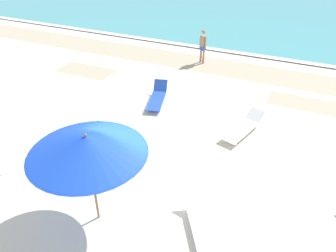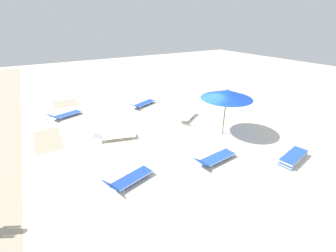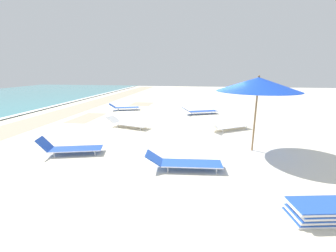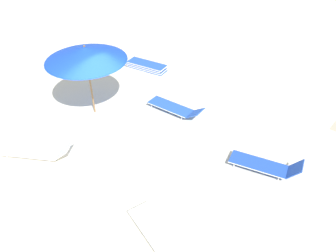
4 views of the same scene
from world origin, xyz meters
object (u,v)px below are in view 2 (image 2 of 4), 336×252
sun_lounger_near_water_left (65,114)px  sun_lounger_mid_beach_solo (187,116)px  sun_lounger_beside_umbrella (115,136)px  beach_umbrella (227,94)px  sun_lounger_mid_beach_pair_a (215,158)px  sun_lounger_near_water_right (142,103)px  lounger_stack (293,158)px  sun_lounger_under_umbrella (128,179)px

sun_lounger_near_water_left → sun_lounger_mid_beach_solo: (-4.48, -6.80, 0.00)m
sun_lounger_beside_umbrella → sun_lounger_mid_beach_solo: sun_lounger_mid_beach_solo is taller
beach_umbrella → sun_lounger_near_water_left: size_ratio=1.27×
sun_lounger_near_water_left → sun_lounger_mid_beach_pair_a: sun_lounger_near_water_left is taller
sun_lounger_mid_beach_solo → sun_lounger_mid_beach_pair_a: bearing=127.4°
sun_lounger_mid_beach_solo → sun_lounger_mid_beach_pair_a: (-4.65, 1.72, -0.00)m
sun_lounger_mid_beach_pair_a → sun_lounger_beside_umbrella: bearing=30.8°
sun_lounger_mid_beach_pair_a → sun_lounger_near_water_right: bearing=-7.3°
lounger_stack → sun_lounger_beside_umbrella: bearing=34.9°
sun_lounger_beside_umbrella → sun_lounger_near_water_right: sun_lounger_beside_umbrella is taller
sun_lounger_beside_umbrella → beach_umbrella: bearing=-98.2°
sun_lounger_near_water_right → sun_lounger_mid_beach_solo: sun_lounger_mid_beach_solo is taller
lounger_stack → sun_lounger_mid_beach_pair_a: (1.79, 3.17, 0.04)m
beach_umbrella → lounger_stack: (-3.73, -0.87, -2.18)m
sun_lounger_under_umbrella → sun_lounger_beside_umbrella: sun_lounger_under_umbrella is taller
lounger_stack → sun_lounger_near_water_left: (10.92, 8.26, 0.04)m
sun_lounger_near_water_left → lounger_stack: bearing=-160.8°
lounger_stack → sun_lounger_near_water_right: size_ratio=0.84×
sun_lounger_beside_umbrella → sun_lounger_near_water_left: 5.06m
sun_lounger_beside_umbrella → sun_lounger_mid_beach_solo: bearing=-71.4°
sun_lounger_mid_beach_pair_a → beach_umbrella: bearing=-55.1°
sun_lounger_near_water_right → beach_umbrella: bearing=174.2°
beach_umbrella → sun_lounger_under_umbrella: size_ratio=1.29×
sun_lounger_under_umbrella → sun_lounger_mid_beach_solo: sun_lounger_under_umbrella is taller
sun_lounger_under_umbrella → sun_lounger_mid_beach_solo: size_ratio=0.97×
sun_lounger_near_water_left → sun_lounger_mid_beach_pair_a: bearing=-168.8°
beach_umbrella → lounger_stack: bearing=-166.9°
sun_lounger_under_umbrella → sun_lounger_near_water_left: bearing=-8.1°
sun_lounger_mid_beach_pair_a → sun_lounger_mid_beach_solo: bearing=-25.5°
sun_lounger_near_water_left → sun_lounger_near_water_right: 5.44m
sun_lounger_mid_beach_solo → beach_umbrella: bearing=159.9°
beach_umbrella → sun_lounger_beside_umbrella: beach_umbrella is taller
beach_umbrella → sun_lounger_beside_umbrella: 6.43m
sun_lounger_under_umbrella → sun_lounger_beside_umbrella: size_ratio=0.93×
sun_lounger_beside_umbrella → sun_lounger_near_water_right: 5.36m
lounger_stack → sun_lounger_near_water_left: bearing=26.2°
lounger_stack → sun_lounger_mid_beach_solo: size_ratio=0.91×
lounger_stack → sun_lounger_mid_beach_pair_a: 3.64m
sun_lounger_beside_umbrella → sun_lounger_near_water_left: size_ratio=1.06×
lounger_stack → beach_umbrella: bearing=2.2°
sun_lounger_near_water_right → sun_lounger_under_umbrella: bearing=128.6°
sun_lounger_under_umbrella → sun_lounger_beside_umbrella: 3.91m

